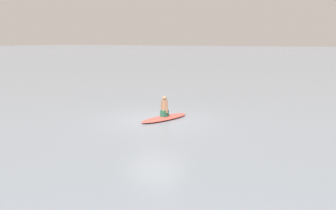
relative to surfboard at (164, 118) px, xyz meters
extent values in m
plane|color=gray|center=(-0.33, -0.23, -0.07)|extent=(400.00, 400.00, 0.00)
ellipsoid|color=#D84C3F|center=(0.00, 0.00, 0.00)|extent=(1.53, 2.72, 0.14)
cube|color=#26664C|center=(0.00, 0.00, 0.21)|extent=(0.33, 0.37, 0.29)
cylinder|color=#9E7051|center=(0.00, 0.00, 0.58)|extent=(0.34, 0.34, 0.48)
sphere|color=#9E7051|center=(0.00, 0.00, 0.90)|extent=(0.19, 0.19, 0.19)
cylinder|color=#9E7051|center=(-0.15, 0.05, 0.51)|extent=(0.10, 0.10, 0.53)
cylinder|color=#9E7051|center=(0.15, -0.05, 0.51)|extent=(0.10, 0.10, 0.53)
camera|label=1|loc=(7.00, -13.22, 3.41)|focal=36.63mm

